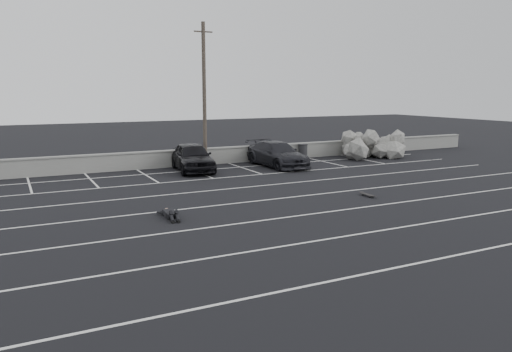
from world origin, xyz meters
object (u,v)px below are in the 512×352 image
utility_pole (204,95)px  riprap_pile (375,148)px  car_left (193,157)px  skateboard (368,195)px  person (169,211)px  trash_bin (303,151)px  car_right (277,154)px

utility_pole → riprap_pile: utility_pole is taller
car_left → skateboard: size_ratio=5.90×
riprap_pile → utility_pole: bearing=175.2°
riprap_pile → skateboard: riprap_pile is taller
utility_pole → riprap_pile: size_ratio=1.43×
person → riprap_pile: bearing=33.1°
riprap_pile → person: bearing=-151.3°
person → skateboard: (9.03, -0.57, -0.14)m
utility_pole → riprap_pile: 13.15m
utility_pole → trash_bin: 8.39m
riprap_pile → skateboard: (-9.23, -10.57, -0.57)m
trash_bin → person: (-13.12, -11.44, -0.30)m
car_left → trash_bin: car_left is taller
car_left → trash_bin: 8.86m
car_left → utility_pole: utility_pole is taller
car_right → riprap_pile: (8.48, 0.88, -0.11)m
trash_bin → person: trash_bin is taller
riprap_pile → person: riprap_pile is taller
car_left → person: car_left is taller
car_right → riprap_pile: size_ratio=0.86×
car_left → person: (-4.43, -9.78, -0.62)m
car_right → skateboard: bearing=-96.3°
car_left → utility_pole: 4.02m
car_left → car_right: bearing=0.6°
car_right → person: bearing=-138.9°
trash_bin → riprap_pile: riprap_pile is taller
car_left → skateboard: bearing=-58.4°
riprap_pile → car_left: bearing=-179.1°
person → skateboard: 9.05m
trash_bin → person: size_ratio=0.46×
skateboard → car_right: bearing=85.9°
trash_bin → skateboard: (-4.09, -12.02, -0.44)m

